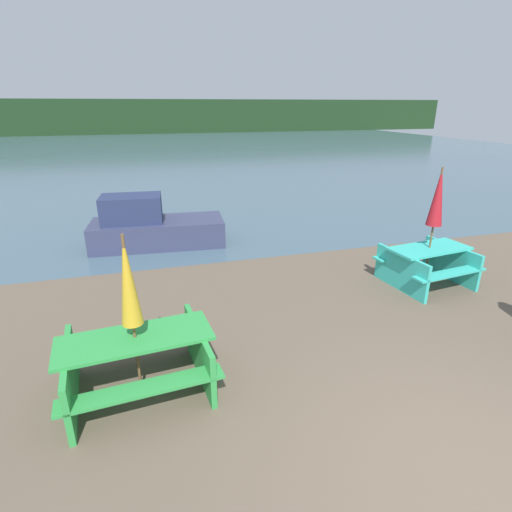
{
  "coord_description": "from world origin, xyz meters",
  "views": [
    {
      "loc": [
        -2.72,
        -1.94,
        3.36
      ],
      "look_at": [
        -0.89,
        4.4,
        0.85
      ],
      "focal_mm": 28.0,
      "sensor_mm": 36.0,
      "label": 1
    }
  ],
  "objects_px": {
    "picnic_table_green": "(138,358)",
    "picnic_table_teal": "(427,262)",
    "umbrella_gold": "(128,282)",
    "umbrella_crimson": "(438,198)",
    "boat": "(152,227)"
  },
  "relations": [
    {
      "from": "picnic_table_green",
      "to": "picnic_table_teal",
      "type": "bearing_deg",
      "value": 17.25
    },
    {
      "from": "picnic_table_green",
      "to": "boat",
      "type": "height_order",
      "value": "boat"
    },
    {
      "from": "umbrella_gold",
      "to": "umbrella_crimson",
      "type": "xyz_separation_m",
      "value": [
        5.51,
        1.71,
        0.27
      ]
    },
    {
      "from": "picnic_table_green",
      "to": "boat",
      "type": "relative_size",
      "value": 0.58
    },
    {
      "from": "umbrella_gold",
      "to": "umbrella_crimson",
      "type": "distance_m",
      "value": 5.78
    },
    {
      "from": "umbrella_gold",
      "to": "umbrella_crimson",
      "type": "height_order",
      "value": "umbrella_crimson"
    },
    {
      "from": "picnic_table_teal",
      "to": "umbrella_crimson",
      "type": "bearing_deg",
      "value": 0.0
    },
    {
      "from": "picnic_table_green",
      "to": "picnic_table_teal",
      "type": "distance_m",
      "value": 5.77
    },
    {
      "from": "picnic_table_teal",
      "to": "umbrella_gold",
      "type": "xyz_separation_m",
      "value": [
        -5.51,
        -1.71,
        1.02
      ]
    },
    {
      "from": "umbrella_gold",
      "to": "umbrella_crimson",
      "type": "relative_size",
      "value": 0.89
    },
    {
      "from": "umbrella_gold",
      "to": "picnic_table_green",
      "type": "bearing_deg",
      "value": 45.0
    },
    {
      "from": "umbrella_crimson",
      "to": "boat",
      "type": "distance_m",
      "value": 6.55
    },
    {
      "from": "picnic_table_green",
      "to": "picnic_table_teal",
      "type": "height_order",
      "value": "picnic_table_teal"
    },
    {
      "from": "picnic_table_teal",
      "to": "umbrella_crimson",
      "type": "height_order",
      "value": "umbrella_crimson"
    },
    {
      "from": "picnic_table_green",
      "to": "boat",
      "type": "distance_m",
      "value": 5.64
    }
  ]
}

